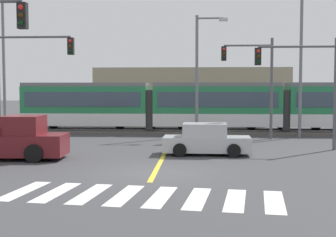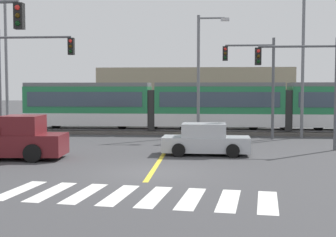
{
  "view_description": "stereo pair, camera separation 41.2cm",
  "coord_description": "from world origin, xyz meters",
  "px_view_note": "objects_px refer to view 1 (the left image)",
  "views": [
    {
      "loc": [
        1.68,
        -17.59,
        3.23
      ],
      "look_at": [
        0.02,
        7.26,
        1.6
      ],
      "focal_mm": 50.0,
      "sensor_mm": 36.0,
      "label": 1
    },
    {
      "loc": [
        2.09,
        -17.56,
        3.23
      ],
      "look_at": [
        0.02,
        7.26,
        1.6
      ],
      "focal_mm": 50.0,
      "sensor_mm": 36.0,
      "label": 2
    }
  ],
  "objects_px": {
    "street_lamp_east": "(305,54)",
    "traffic_light_mid_right": "(307,76)",
    "street_lamp_centre": "(200,68)",
    "traffic_light_mid_left": "(23,69)",
    "pickup_truck": "(9,141)",
    "sedan_crossing": "(206,140)",
    "traffic_light_far_right": "(255,73)",
    "street_lamp_west": "(6,55)",
    "light_rail_tram": "(217,104)"
  },
  "relations": [
    {
      "from": "street_lamp_west",
      "to": "sedan_crossing",
      "type": "bearing_deg",
      "value": -30.5
    },
    {
      "from": "light_rail_tram",
      "to": "sedan_crossing",
      "type": "relative_size",
      "value": 6.62
    },
    {
      "from": "street_lamp_centre",
      "to": "pickup_truck",
      "type": "bearing_deg",
      "value": -129.12
    },
    {
      "from": "sedan_crossing",
      "to": "street_lamp_west",
      "type": "xyz_separation_m",
      "value": [
        -13.11,
        7.72,
        4.72
      ]
    },
    {
      "from": "sedan_crossing",
      "to": "street_lamp_centre",
      "type": "relative_size",
      "value": 0.53
    },
    {
      "from": "traffic_light_far_right",
      "to": "traffic_light_mid_right",
      "type": "bearing_deg",
      "value": -67.73
    },
    {
      "from": "light_rail_tram",
      "to": "traffic_light_mid_right",
      "type": "xyz_separation_m",
      "value": [
        4.32,
        -8.96,
        1.83
      ]
    },
    {
      "from": "sedan_crossing",
      "to": "traffic_light_far_right",
      "type": "height_order",
      "value": "traffic_light_far_right"
    },
    {
      "from": "street_lamp_centre",
      "to": "sedan_crossing",
      "type": "bearing_deg",
      "value": -87.86
    },
    {
      "from": "pickup_truck",
      "to": "traffic_light_mid_right",
      "type": "height_order",
      "value": "traffic_light_mid_right"
    },
    {
      "from": "light_rail_tram",
      "to": "street_lamp_west",
      "type": "bearing_deg",
      "value": -166.32
    },
    {
      "from": "pickup_truck",
      "to": "street_lamp_east",
      "type": "relative_size",
      "value": 0.57
    },
    {
      "from": "traffic_light_mid_right",
      "to": "street_lamp_centre",
      "type": "xyz_separation_m",
      "value": [
        -5.54,
        6.4,
        0.69
      ]
    },
    {
      "from": "street_lamp_centre",
      "to": "traffic_light_mid_right",
      "type": "bearing_deg",
      "value": -49.12
    },
    {
      "from": "sedan_crossing",
      "to": "street_lamp_east",
      "type": "relative_size",
      "value": 0.44
    },
    {
      "from": "traffic_light_mid_right",
      "to": "street_lamp_centre",
      "type": "bearing_deg",
      "value": 130.88
    },
    {
      "from": "traffic_light_mid_right",
      "to": "street_lamp_east",
      "type": "relative_size",
      "value": 0.61
    },
    {
      "from": "street_lamp_east",
      "to": "street_lamp_centre",
      "type": "bearing_deg",
      "value": 178.64
    },
    {
      "from": "traffic_light_mid_right",
      "to": "sedan_crossing",
      "type": "bearing_deg",
      "value": -157.42
    },
    {
      "from": "pickup_truck",
      "to": "traffic_light_mid_left",
      "type": "distance_m",
      "value": 5.39
    },
    {
      "from": "light_rail_tram",
      "to": "street_lamp_centre",
      "type": "height_order",
      "value": "street_lamp_centre"
    },
    {
      "from": "street_lamp_east",
      "to": "sedan_crossing",
      "type": "bearing_deg",
      "value": -127.51
    },
    {
      "from": "traffic_light_far_right",
      "to": "traffic_light_mid_left",
      "type": "distance_m",
      "value": 13.94
    },
    {
      "from": "street_lamp_west",
      "to": "street_lamp_centre",
      "type": "relative_size",
      "value": 1.21
    },
    {
      "from": "street_lamp_west",
      "to": "traffic_light_far_right",
      "type": "bearing_deg",
      "value": -1.77
    },
    {
      "from": "pickup_truck",
      "to": "street_lamp_east",
      "type": "xyz_separation_m",
      "value": [
        15.42,
        10.48,
        4.58
      ]
    },
    {
      "from": "traffic_light_mid_left",
      "to": "street_lamp_centre",
      "type": "relative_size",
      "value": 0.8
    },
    {
      "from": "traffic_light_mid_right",
      "to": "pickup_truck",
      "type": "bearing_deg",
      "value": -163.35
    },
    {
      "from": "traffic_light_mid_right",
      "to": "street_lamp_east",
      "type": "distance_m",
      "value": 6.54
    },
    {
      "from": "sedan_crossing",
      "to": "traffic_light_mid_right",
      "type": "bearing_deg",
      "value": 22.58
    },
    {
      "from": "sedan_crossing",
      "to": "traffic_light_far_right",
      "type": "xyz_separation_m",
      "value": [
        3.15,
        7.22,
        3.44
      ]
    },
    {
      "from": "traffic_light_far_right",
      "to": "traffic_light_mid_right",
      "type": "distance_m",
      "value": 5.46
    },
    {
      "from": "street_lamp_west",
      "to": "street_lamp_east",
      "type": "height_order",
      "value": "street_lamp_west"
    },
    {
      "from": "pickup_truck",
      "to": "traffic_light_mid_right",
      "type": "bearing_deg",
      "value": 16.65
    },
    {
      "from": "pickup_truck",
      "to": "traffic_light_far_right",
      "type": "xyz_separation_m",
      "value": [
        12.12,
        9.29,
        3.3
      ]
    },
    {
      "from": "traffic_light_mid_left",
      "to": "street_lamp_centre",
      "type": "bearing_deg",
      "value": 34.65
    },
    {
      "from": "sedan_crossing",
      "to": "street_lamp_centre",
      "type": "height_order",
      "value": "street_lamp_centre"
    },
    {
      "from": "traffic_light_mid_right",
      "to": "street_lamp_east",
      "type": "bearing_deg",
      "value": 78.8
    },
    {
      "from": "pickup_truck",
      "to": "light_rail_tram",
      "type": "bearing_deg",
      "value": 53.22
    },
    {
      "from": "light_rail_tram",
      "to": "street_lamp_west",
      "type": "distance_m",
      "value": 14.8
    },
    {
      "from": "light_rail_tram",
      "to": "traffic_light_mid_left",
      "type": "bearing_deg",
      "value": -139.55
    },
    {
      "from": "light_rail_tram",
      "to": "traffic_light_far_right",
      "type": "distance_m",
      "value": 4.98
    },
    {
      "from": "pickup_truck",
      "to": "street_lamp_west",
      "type": "bearing_deg",
      "value": 112.89
    },
    {
      "from": "street_lamp_west",
      "to": "street_lamp_centre",
      "type": "bearing_deg",
      "value": 3.78
    },
    {
      "from": "street_lamp_east",
      "to": "street_lamp_west",
      "type": "bearing_deg",
      "value": -178.0
    },
    {
      "from": "street_lamp_east",
      "to": "traffic_light_mid_right",
      "type": "bearing_deg",
      "value": -101.2
    },
    {
      "from": "light_rail_tram",
      "to": "pickup_truck",
      "type": "distance_m",
      "value": 16.53
    },
    {
      "from": "street_lamp_west",
      "to": "street_lamp_east",
      "type": "distance_m",
      "value": 19.57
    },
    {
      "from": "pickup_truck",
      "to": "traffic_light_mid_left",
      "type": "xyz_separation_m",
      "value": [
        -0.81,
        4.1,
        3.4
      ]
    },
    {
      "from": "traffic_light_far_right",
      "to": "street_lamp_east",
      "type": "relative_size",
      "value": 0.66
    }
  ]
}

